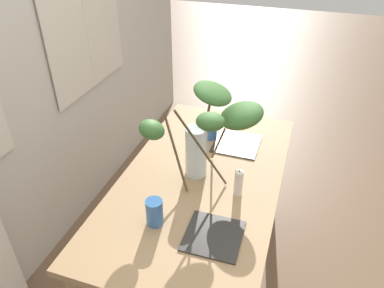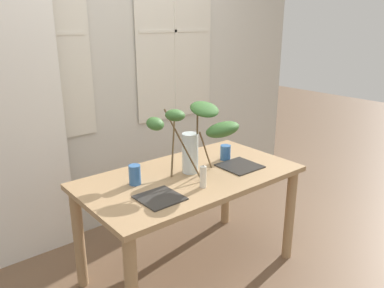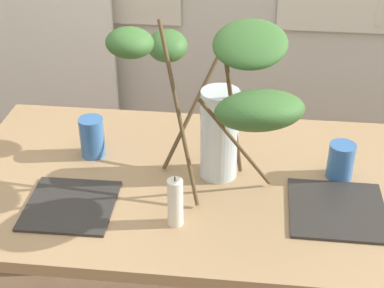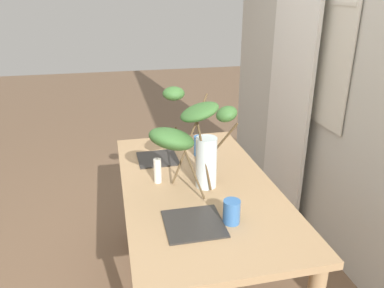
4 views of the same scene
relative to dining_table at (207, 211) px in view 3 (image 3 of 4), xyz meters
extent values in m
cube|color=tan|center=(0.00, 0.00, 0.10)|extent=(1.48, 0.80, 0.04)
cylinder|color=tan|center=(-0.68, 0.34, -0.28)|extent=(0.07, 0.07, 0.72)
cylinder|color=silver|center=(0.03, 0.04, 0.25)|extent=(0.11, 0.11, 0.27)
cylinder|color=silver|center=(0.03, 0.04, 0.16)|extent=(0.10, 0.10, 0.09)
cylinder|color=brown|center=(0.07, 0.01, 0.34)|extent=(0.07, 0.09, 0.43)
ellipsoid|color=#38662D|center=(0.10, -0.02, 0.55)|extent=(0.27, 0.27, 0.14)
cylinder|color=brown|center=(0.08, -0.06, 0.28)|extent=(0.21, 0.12, 0.32)
ellipsoid|color=#38662D|center=(0.13, -0.16, 0.44)|extent=(0.30, 0.31, 0.16)
cylinder|color=brown|center=(-0.06, 0.12, 0.29)|extent=(0.17, 0.19, 0.33)
ellipsoid|color=#38662D|center=(-0.14, 0.19, 0.45)|extent=(0.18, 0.19, 0.13)
cylinder|color=brown|center=(-0.08, -0.03, 0.35)|extent=(0.14, 0.23, 0.45)
ellipsoid|color=#38662D|center=(-0.19, -0.09, 0.57)|extent=(0.17, 0.16, 0.08)
cylinder|color=#386BAD|center=(-0.37, 0.10, 0.18)|extent=(0.08, 0.08, 0.13)
cylinder|color=#386BAD|center=(0.39, 0.06, 0.17)|extent=(0.08, 0.08, 0.11)
cube|color=#2D2B28|center=(-0.37, -0.17, 0.12)|extent=(0.24, 0.24, 0.01)
cube|color=#2D2B28|center=(0.37, -0.11, 0.12)|extent=(0.26, 0.26, 0.01)
cylinder|color=silver|center=(-0.07, -0.21, 0.18)|extent=(0.04, 0.04, 0.14)
cylinder|color=black|center=(-0.07, -0.21, 0.26)|extent=(0.00, 0.00, 0.01)
camera|label=1|loc=(-1.43, -0.43, 1.32)|focal=34.40mm
camera|label=2|loc=(-1.50, -1.86, 1.11)|focal=35.83mm
camera|label=3|loc=(0.11, -1.40, 1.10)|focal=54.22mm
camera|label=4|loc=(1.75, -0.42, 1.08)|focal=35.18mm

